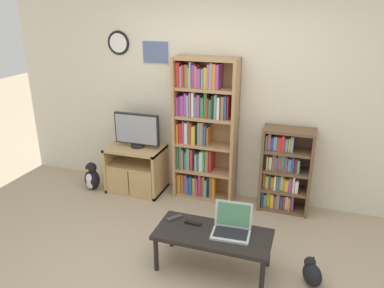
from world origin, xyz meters
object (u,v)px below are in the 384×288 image
tv_stand (136,169)px  coffee_table (213,237)px  bookshelf_tall (202,130)px  bookshelf_short (284,171)px  laptop (232,226)px  cat (312,273)px  penguin_figurine (92,177)px  remote_near_laptop (175,218)px  television (137,130)px  remote_far_from_laptop (193,223)px

tv_stand → coffee_table: (1.40, -1.22, 0.04)m
bookshelf_tall → bookshelf_short: 1.10m
tv_stand → laptop: laptop is taller
coffee_table → cat: bearing=5.0°
coffee_table → penguin_figurine: coffee_table is taller
bookshelf_tall → cat: size_ratio=4.47×
cat → remote_near_laptop: bearing=151.2°
bookshelf_tall → penguin_figurine: size_ratio=4.65×
coffee_table → television: bearing=137.5°
bookshelf_tall → coffee_table: bookshelf_tall is taller
bookshelf_tall → remote_far_from_laptop: size_ratio=11.01×
tv_stand → bookshelf_tall: bearing=8.7°
bookshelf_tall → penguin_figurine: bookshelf_tall is taller
bookshelf_short → coffee_table: size_ratio=0.96×
penguin_figurine → remote_near_laptop: bearing=-30.9°
cat → coffee_table: bearing=157.7°
remote_far_from_laptop → cat: (1.12, -0.00, -0.29)m
tv_stand → bookshelf_tall: bookshelf_tall is taller
remote_near_laptop → penguin_figurine: 1.83m
coffee_table → remote_far_from_laptop: bearing=159.9°
bookshelf_tall → cat: (1.43, -1.27, -0.80)m
laptop → cat: bearing=-2.7°
laptop → remote_far_from_laptop: bearing=174.2°
bookshelf_tall → remote_near_laptop: (0.10, -1.24, -0.51)m
television → laptop: size_ratio=1.67×
coffee_table → tv_stand: bearing=138.9°
penguin_figurine → television: bearing=19.4°
bookshelf_tall → laptop: size_ratio=4.93×
coffee_table → penguin_figurine: (-1.98, 1.04, -0.17)m
television → coffee_table: bearing=-42.5°
television → cat: (2.27, -1.18, -0.73)m
bookshelf_short → penguin_figurine: bearing=-172.9°
laptop → remote_far_from_laptop: laptop is taller
bookshelf_short → remote_far_from_laptop: size_ratio=6.32×
bookshelf_short → coffee_table: 1.45m
bookshelf_short → remote_near_laptop: bearing=-126.6°
coffee_table → cat: (0.90, 0.08, -0.24)m
bookshelf_tall → penguin_figurine: 1.66m
television → remote_far_from_laptop: (1.15, -1.17, -0.44)m
bookshelf_tall → bookshelf_short: bookshelf_tall is taller
remote_near_laptop → penguin_figurine: size_ratio=0.40×
coffee_table → remote_far_from_laptop: 0.24m
tv_stand → remote_far_from_laptop: 1.64m
television → remote_far_from_laptop: size_ratio=3.73×
bookshelf_short → remote_near_laptop: size_ratio=6.71×
television → cat: bearing=-27.4°
tv_stand → laptop: bearing=-36.5°
tv_stand → cat: 2.57m
laptop → penguin_figurine: bearing=151.8°
television → penguin_figurine: size_ratio=1.58×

